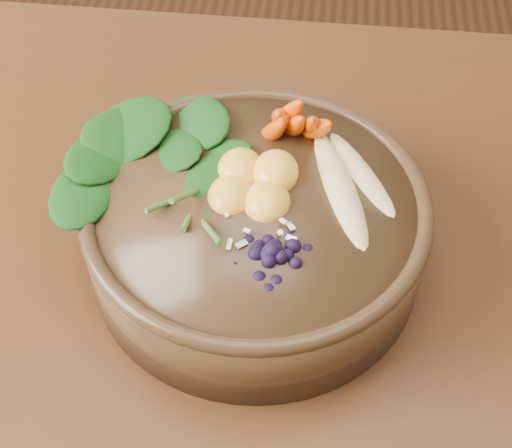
# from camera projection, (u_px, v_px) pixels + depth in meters

# --- Properties ---
(dining_table) EXTENTS (1.60, 0.90, 0.75)m
(dining_table) POSITION_uv_depth(u_px,v_px,m) (297.00, 359.00, 0.71)
(dining_table) COLOR #331C0C
(dining_table) RESTS_ON ground
(stoneware_bowl) EXTENTS (0.39, 0.39, 0.08)m
(stoneware_bowl) POSITION_uv_depth(u_px,v_px,m) (256.00, 231.00, 0.64)
(stoneware_bowl) COLOR #3C2A16
(stoneware_bowl) RESTS_ON dining_table
(kale_heap) EXTENTS (0.25, 0.23, 0.05)m
(kale_heap) POSITION_uv_depth(u_px,v_px,m) (188.00, 142.00, 0.63)
(kale_heap) COLOR #144E13
(kale_heap) RESTS_ON stoneware_bowl
(carrot_cluster) EXTENTS (0.08, 0.08, 0.08)m
(carrot_cluster) POSITION_uv_depth(u_px,v_px,m) (293.00, 94.00, 0.64)
(carrot_cluster) COLOR #E04803
(carrot_cluster) RESTS_ON stoneware_bowl
(banana_halves) EXTENTS (0.11, 0.17, 0.03)m
(banana_halves) POSITION_uv_depth(u_px,v_px,m) (352.00, 168.00, 0.62)
(banana_halves) COLOR #E0CC84
(banana_halves) RESTS_ON stoneware_bowl
(mandarin_cluster) EXTENTS (0.12, 0.12, 0.03)m
(mandarin_cluster) POSITION_uv_depth(u_px,v_px,m) (253.00, 172.00, 0.61)
(mandarin_cluster) COLOR yellow
(mandarin_cluster) RESTS_ON stoneware_bowl
(blueberry_pile) EXTENTS (0.17, 0.15, 0.04)m
(blueberry_pile) POSITION_uv_depth(u_px,v_px,m) (279.00, 239.00, 0.56)
(blueberry_pile) COLOR black
(blueberry_pile) RESTS_ON stoneware_bowl
(coconut_flakes) EXTENTS (0.12, 0.10, 0.01)m
(coconut_flakes) POSITION_uv_depth(u_px,v_px,m) (264.00, 215.00, 0.60)
(coconut_flakes) COLOR white
(coconut_flakes) RESTS_ON stoneware_bowl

